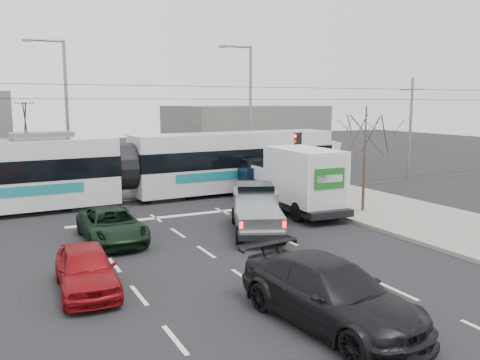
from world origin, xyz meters
name	(u,v)px	position (x,y,z in m)	size (l,w,h in m)	color
ground	(248,246)	(0.00, 0.00, 0.00)	(120.00, 120.00, 0.00)	black
sidewalk_right	(423,219)	(9.00, 0.00, 0.07)	(6.00, 60.00, 0.15)	gray
rails	(164,200)	(0.00, 10.00, 0.01)	(60.00, 1.60, 0.03)	#33302D
building_right	(243,134)	(12.00, 24.00, 2.50)	(12.00, 10.00, 5.00)	slate
bare_tree	(365,135)	(7.60, 2.50, 3.79)	(2.40, 2.40, 5.00)	#47382B
traffic_signal	(299,151)	(6.47, 6.50, 2.74)	(0.44, 0.44, 3.60)	black
street_lamp_near	(248,105)	(7.31, 14.00, 5.11)	(2.38, 0.25, 9.00)	slate
street_lamp_far	(64,106)	(-4.19, 16.00, 5.11)	(2.38, 0.25, 9.00)	slate
catenary	(162,130)	(0.00, 10.00, 3.88)	(60.00, 0.20, 7.00)	black
tram	(123,168)	(-2.11, 10.27, 1.88)	(26.03, 3.74, 5.30)	silver
silver_pickup	(256,209)	(1.35, 1.84, 0.95)	(3.70, 5.51, 1.90)	black
box_truck	(298,181)	(4.87, 4.06, 1.57)	(2.56, 6.48, 3.18)	black
navy_pickup	(262,182)	(4.67, 7.33, 1.09)	(3.12, 5.53, 2.20)	black
green_car	(112,225)	(-4.39, 2.95, 0.64)	(2.11, 4.58, 1.27)	black
red_car	(86,269)	(-6.23, -2.00, 0.66)	(1.57, 3.90, 1.33)	maroon
dark_car	(330,293)	(-1.35, -6.88, 0.78)	(2.18, 5.37, 1.56)	black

